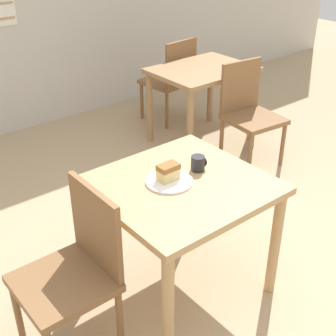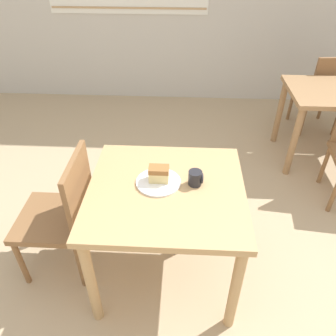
{
  "view_description": "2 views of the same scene",
  "coord_description": "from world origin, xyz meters",
  "px_view_note": "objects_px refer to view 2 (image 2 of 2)",
  "views": [
    {
      "loc": [
        -1.53,
        -1.33,
        1.99
      ],
      "look_at": [
        -0.16,
        0.36,
        0.77
      ],
      "focal_mm": 50.0,
      "sensor_mm": 36.0,
      "label": 1
    },
    {
      "loc": [
        -0.06,
        -1.12,
        1.9
      ],
      "look_at": [
        -0.14,
        0.35,
        0.79
      ],
      "focal_mm": 35.0,
      "sensor_mm": 36.0,
      "label": 2
    }
  ],
  "objects_px": {
    "chair_near_window": "(63,212)",
    "chair_far_opposite": "(323,91)",
    "dining_table_near": "(166,203)",
    "plate": "(158,182)",
    "cake_slice": "(159,174)",
    "coffee_mug": "(196,178)"
  },
  "relations": [
    {
      "from": "dining_table_near",
      "to": "chair_near_window",
      "type": "xyz_separation_m",
      "value": [
        -0.64,
        0.03,
        -0.14
      ]
    },
    {
      "from": "plate",
      "to": "dining_table_near",
      "type": "bearing_deg",
      "value": -42.49
    },
    {
      "from": "dining_table_near",
      "to": "plate",
      "type": "xyz_separation_m",
      "value": [
        -0.05,
        0.04,
        0.12
      ]
    },
    {
      "from": "dining_table_near",
      "to": "plate",
      "type": "relative_size",
      "value": 3.44
    },
    {
      "from": "plate",
      "to": "cake_slice",
      "type": "distance_m",
      "value": 0.05
    },
    {
      "from": "chair_far_opposite",
      "to": "plate",
      "type": "relative_size",
      "value": 3.41
    },
    {
      "from": "plate",
      "to": "coffee_mug",
      "type": "distance_m",
      "value": 0.21
    },
    {
      "from": "chair_near_window",
      "to": "chair_far_opposite",
      "type": "bearing_deg",
      "value": 131.29
    },
    {
      "from": "dining_table_near",
      "to": "cake_slice",
      "type": "bearing_deg",
      "value": 129.72
    },
    {
      "from": "coffee_mug",
      "to": "chair_far_opposite",
      "type": "bearing_deg",
      "value": 54.04
    },
    {
      "from": "chair_far_opposite",
      "to": "dining_table_near",
      "type": "bearing_deg",
      "value": 45.65
    },
    {
      "from": "dining_table_near",
      "to": "chair_far_opposite",
      "type": "relative_size",
      "value": 1.01
    },
    {
      "from": "dining_table_near",
      "to": "coffee_mug",
      "type": "bearing_deg",
      "value": 15.56
    },
    {
      "from": "chair_far_opposite",
      "to": "cake_slice",
      "type": "height_order",
      "value": "chair_far_opposite"
    },
    {
      "from": "plate",
      "to": "coffee_mug",
      "type": "height_order",
      "value": "coffee_mug"
    },
    {
      "from": "plate",
      "to": "cake_slice",
      "type": "relative_size",
      "value": 2.26
    },
    {
      "from": "dining_table_near",
      "to": "cake_slice",
      "type": "height_order",
      "value": "cake_slice"
    },
    {
      "from": "chair_near_window",
      "to": "chair_far_opposite",
      "type": "height_order",
      "value": "same"
    },
    {
      "from": "cake_slice",
      "to": "chair_near_window",
      "type": "bearing_deg",
      "value": -177.78
    },
    {
      "from": "dining_table_near",
      "to": "chair_near_window",
      "type": "distance_m",
      "value": 0.66
    },
    {
      "from": "chair_far_opposite",
      "to": "coffee_mug",
      "type": "relative_size",
      "value": 10.13
    },
    {
      "from": "cake_slice",
      "to": "dining_table_near",
      "type": "bearing_deg",
      "value": -50.28
    }
  ]
}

